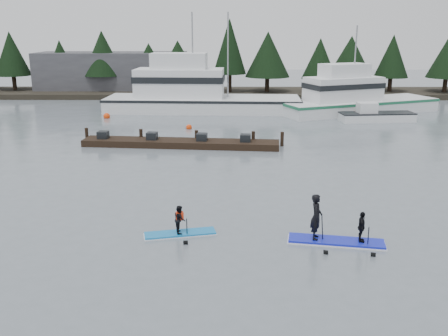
{
  "coord_description": "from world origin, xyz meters",
  "views": [
    {
      "loc": [
        0.15,
        -18.32,
        8.01
      ],
      "look_at": [
        0.0,
        6.0,
        1.1
      ],
      "focal_mm": 40.0,
      "sensor_mm": 36.0,
      "label": 1
    }
  ],
  "objects_px": {
    "fishing_boat_medium": "(354,106)",
    "paddleboard_duo": "(333,227)",
    "paddleboard_solo": "(180,225)",
    "fishing_boat_large": "(197,103)",
    "floating_dock": "(181,143)"
  },
  "relations": [
    {
      "from": "fishing_boat_large",
      "to": "paddleboard_duo",
      "type": "relative_size",
      "value": 5.12
    },
    {
      "from": "fishing_boat_medium",
      "to": "paddleboard_solo",
      "type": "distance_m",
      "value": 32.75
    },
    {
      "from": "fishing_boat_medium",
      "to": "floating_dock",
      "type": "distance_m",
      "value": 21.09
    },
    {
      "from": "fishing_boat_large",
      "to": "floating_dock",
      "type": "distance_m",
      "value": 15.16
    },
    {
      "from": "fishing_boat_large",
      "to": "floating_dock",
      "type": "height_order",
      "value": "fishing_boat_large"
    },
    {
      "from": "floating_dock",
      "to": "paddleboard_duo",
      "type": "bearing_deg",
      "value": -60.07
    },
    {
      "from": "paddleboard_duo",
      "to": "paddleboard_solo",
      "type": "bearing_deg",
      "value": -177.04
    },
    {
      "from": "fishing_boat_medium",
      "to": "paddleboard_duo",
      "type": "height_order",
      "value": "fishing_boat_medium"
    },
    {
      "from": "fishing_boat_large",
      "to": "fishing_boat_medium",
      "type": "relative_size",
      "value": 1.18
    },
    {
      "from": "floating_dock",
      "to": "paddleboard_solo",
      "type": "xyz_separation_m",
      "value": [
        1.36,
        -15.26,
        0.19
      ]
    },
    {
      "from": "fishing_boat_large",
      "to": "floating_dock",
      "type": "xyz_separation_m",
      "value": [
        -0.27,
        -15.14,
        -0.58
      ]
    },
    {
      "from": "floating_dock",
      "to": "paddleboard_duo",
      "type": "xyz_separation_m",
      "value": [
        7.27,
        -15.97,
        0.4
      ]
    },
    {
      "from": "fishing_boat_large",
      "to": "paddleboard_solo",
      "type": "bearing_deg",
      "value": -85.32
    },
    {
      "from": "fishing_boat_medium",
      "to": "paddleboard_duo",
      "type": "relative_size",
      "value": 4.35
    },
    {
      "from": "paddleboard_solo",
      "to": "paddleboard_duo",
      "type": "height_order",
      "value": "paddleboard_duo"
    }
  ]
}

